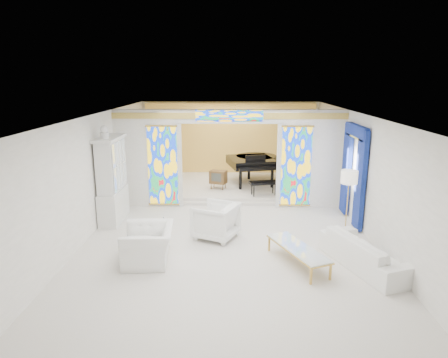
{
  "coord_description": "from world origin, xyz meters",
  "views": [
    {
      "loc": [
        0.1,
        -9.96,
        3.91
      ],
      "look_at": [
        -0.12,
        0.2,
        1.33
      ],
      "focal_mm": 32.0,
      "sensor_mm": 36.0,
      "label": 1
    }
  ],
  "objects_px": {
    "armchair_right": "(216,221)",
    "tv_console": "(218,177)",
    "armchair_left": "(148,245)",
    "grand_piano": "(254,162)",
    "sofa": "(366,252)",
    "china_cabinet": "(112,180)",
    "coffee_table": "(298,249)"
  },
  "relations": [
    {
      "from": "armchair_right",
      "to": "tv_console",
      "type": "height_order",
      "value": "armchair_right"
    },
    {
      "from": "armchair_left",
      "to": "grand_piano",
      "type": "xyz_separation_m",
      "value": [
        2.6,
        6.23,
        0.56
      ]
    },
    {
      "from": "armchair_left",
      "to": "grand_piano",
      "type": "height_order",
      "value": "grand_piano"
    },
    {
      "from": "sofa",
      "to": "tv_console",
      "type": "xyz_separation_m",
      "value": [
        -3.34,
        5.46,
        0.26
      ]
    },
    {
      "from": "armchair_right",
      "to": "tv_console",
      "type": "xyz_separation_m",
      "value": [
        -0.08,
        3.95,
        0.15
      ]
    },
    {
      "from": "armchair_right",
      "to": "sofa",
      "type": "distance_m",
      "value": 3.59
    },
    {
      "from": "armchair_left",
      "to": "armchair_right",
      "type": "height_order",
      "value": "armchair_right"
    },
    {
      "from": "grand_piano",
      "to": "sofa",
      "type": "bearing_deg",
      "value": -85.22
    },
    {
      "from": "armchair_right",
      "to": "china_cabinet",
      "type": "bearing_deg",
      "value": -87.82
    },
    {
      "from": "china_cabinet",
      "to": "coffee_table",
      "type": "height_order",
      "value": "china_cabinet"
    },
    {
      "from": "armchair_right",
      "to": "coffee_table",
      "type": "height_order",
      "value": "armchair_right"
    },
    {
      "from": "sofa",
      "to": "tv_console",
      "type": "relative_size",
      "value": 3.57
    },
    {
      "from": "coffee_table",
      "to": "grand_piano",
      "type": "height_order",
      "value": "grand_piano"
    },
    {
      "from": "armchair_right",
      "to": "tv_console",
      "type": "relative_size",
      "value": 1.54
    },
    {
      "from": "grand_piano",
      "to": "tv_console",
      "type": "distance_m",
      "value": 1.6
    },
    {
      "from": "armchair_left",
      "to": "sofa",
      "type": "bearing_deg",
      "value": 83.31
    },
    {
      "from": "tv_console",
      "to": "china_cabinet",
      "type": "bearing_deg",
      "value": -116.58
    },
    {
      "from": "armchair_left",
      "to": "armchair_right",
      "type": "distance_m",
      "value": 1.97
    },
    {
      "from": "armchair_left",
      "to": "armchair_right",
      "type": "xyz_separation_m",
      "value": [
        1.41,
        1.37,
        0.05
      ]
    },
    {
      "from": "armchair_right",
      "to": "tv_console",
      "type": "bearing_deg",
      "value": -154.45
    },
    {
      "from": "china_cabinet",
      "to": "tv_console",
      "type": "relative_size",
      "value": 4.26
    },
    {
      "from": "tv_console",
      "to": "armchair_left",
      "type": "bearing_deg",
      "value": -84.96
    },
    {
      "from": "armchair_left",
      "to": "coffee_table",
      "type": "bearing_deg",
      "value": 83.55
    },
    {
      "from": "sofa",
      "to": "coffee_table",
      "type": "xyz_separation_m",
      "value": [
        -1.44,
        0.05,
        0.03
      ]
    },
    {
      "from": "armchair_left",
      "to": "coffee_table",
      "type": "xyz_separation_m",
      "value": [
        3.23,
        -0.08,
        -0.03
      ]
    },
    {
      "from": "china_cabinet",
      "to": "coffee_table",
      "type": "xyz_separation_m",
      "value": [
        4.72,
        -2.64,
        -0.8
      ]
    },
    {
      "from": "coffee_table",
      "to": "grand_piano",
      "type": "bearing_deg",
      "value": 95.68
    },
    {
      "from": "coffee_table",
      "to": "tv_console",
      "type": "relative_size",
      "value": 2.92
    },
    {
      "from": "armchair_right",
      "to": "sofa",
      "type": "height_order",
      "value": "armchair_right"
    },
    {
      "from": "china_cabinet",
      "to": "armchair_right",
      "type": "height_order",
      "value": "china_cabinet"
    },
    {
      "from": "china_cabinet",
      "to": "armchair_left",
      "type": "xyz_separation_m",
      "value": [
        1.5,
        -2.56,
        -0.78
      ]
    },
    {
      "from": "grand_piano",
      "to": "tv_console",
      "type": "xyz_separation_m",
      "value": [
        -1.27,
        -0.91,
        -0.36
      ]
    }
  ]
}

